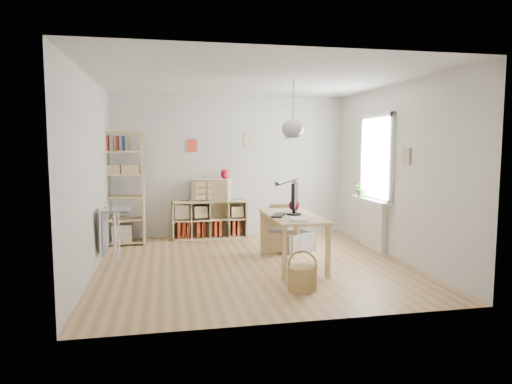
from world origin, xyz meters
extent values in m
plane|color=tan|center=(0.00, 0.00, 0.00)|extent=(4.50, 4.50, 0.00)
plane|color=silver|center=(0.00, 2.25, 1.35)|extent=(4.50, 0.00, 4.50)
plane|color=silver|center=(0.00, -2.25, 1.35)|extent=(4.50, 0.00, 4.50)
plane|color=silver|center=(-2.25, 0.00, 1.35)|extent=(0.00, 4.50, 4.50)
plane|color=silver|center=(2.25, 0.00, 1.35)|extent=(0.00, 4.50, 4.50)
plane|color=silver|center=(0.00, 0.00, 2.70)|extent=(4.50, 4.50, 0.00)
cylinder|color=black|center=(0.55, -0.15, 2.36)|extent=(0.01, 0.01, 0.68)
ellipsoid|color=white|center=(0.55, -0.15, 2.00)|extent=(0.32, 0.32, 0.27)
cube|color=white|center=(2.23, 0.60, 1.55)|extent=(0.03, 1.00, 1.30)
cube|color=white|center=(2.21, 0.06, 1.55)|extent=(0.06, 0.08, 1.46)
cube|color=white|center=(2.21, 1.14, 1.55)|extent=(0.06, 0.08, 1.46)
cube|color=white|center=(2.21, 0.60, 2.24)|extent=(0.06, 1.16, 0.08)
cube|color=white|center=(2.21, 0.60, 0.86)|extent=(0.06, 1.16, 0.08)
cube|color=white|center=(2.19, 0.60, 0.40)|extent=(0.10, 0.80, 0.80)
cube|color=white|center=(2.14, 0.60, 0.83)|extent=(0.22, 1.20, 0.06)
cube|color=tan|center=(0.55, -0.15, 0.73)|extent=(0.70, 1.50, 0.04)
cube|color=tan|center=(0.25, -0.85, 0.35)|extent=(0.06, 0.06, 0.71)
cube|color=tan|center=(0.25, 0.55, 0.35)|extent=(0.06, 0.06, 0.71)
cube|color=tan|center=(0.85, -0.85, 0.35)|extent=(0.06, 0.06, 0.71)
cube|color=tan|center=(0.85, 0.55, 0.35)|extent=(0.06, 0.06, 0.71)
cube|color=#D4BC8C|center=(-0.45, 2.04, 0.01)|extent=(1.40, 0.38, 0.03)
cube|color=#D4BC8C|center=(-0.45, 2.04, 0.70)|extent=(1.40, 0.38, 0.03)
cube|color=#D4BC8C|center=(-1.14, 2.04, 0.36)|extent=(0.03, 0.38, 0.72)
cube|color=#D4BC8C|center=(0.23, 2.04, 0.36)|extent=(0.03, 0.38, 0.72)
cube|color=#D4BC8C|center=(-0.45, 2.22, 0.36)|extent=(1.40, 0.02, 0.72)
cube|color=maroon|center=(-1.03, 2.06, 0.19)|extent=(0.06, 0.26, 0.30)
cube|color=maroon|center=(-0.94, 2.06, 0.19)|extent=(0.05, 0.26, 0.30)
cube|color=maroon|center=(-0.86, 2.06, 0.19)|extent=(0.05, 0.26, 0.30)
cube|color=maroon|center=(-0.67, 2.06, 0.19)|extent=(0.05, 0.26, 0.30)
cube|color=maroon|center=(-0.58, 2.06, 0.19)|extent=(0.05, 0.26, 0.30)
cube|color=maroon|center=(-0.35, 2.06, 0.19)|extent=(0.06, 0.26, 0.30)
cube|color=maroon|center=(-0.26, 2.06, 0.19)|extent=(0.06, 0.26, 0.30)
cube|color=maroon|center=(0.00, 2.06, 0.19)|extent=(0.06, 0.26, 0.30)
cube|color=maroon|center=(0.09, 2.06, 0.19)|extent=(0.05, 0.26, 0.30)
cube|color=tan|center=(-2.41, 1.80, 1.00)|extent=(0.04, 0.38, 2.00)
cube|color=tan|center=(-1.65, 1.80, 1.00)|extent=(0.04, 0.38, 2.00)
cube|color=tan|center=(-2.03, 1.80, 0.05)|extent=(0.76, 0.38, 0.03)
cube|color=tan|center=(-2.03, 1.80, 0.45)|extent=(0.76, 0.38, 0.03)
cube|color=tan|center=(-2.03, 1.80, 0.85)|extent=(0.76, 0.38, 0.03)
cube|color=tan|center=(-2.03, 1.80, 1.25)|extent=(0.76, 0.38, 0.03)
cube|color=tan|center=(-2.03, 1.80, 1.65)|extent=(0.76, 0.38, 0.03)
cube|color=tan|center=(-2.03, 1.80, 1.98)|extent=(0.76, 0.38, 0.03)
cube|color=navy|center=(-2.31, 1.80, 1.79)|extent=(0.04, 0.18, 0.26)
cube|color=maroon|center=(-2.23, 1.80, 1.79)|extent=(0.04, 0.18, 0.26)
cube|color=#C5B696|center=(-2.15, 1.80, 1.79)|extent=(0.04, 0.18, 0.26)
cube|color=maroon|center=(-2.07, 1.80, 1.79)|extent=(0.04, 0.18, 0.26)
cube|color=navy|center=(-1.97, 1.80, 1.79)|extent=(0.04, 0.18, 0.26)
cube|color=#C5B696|center=(-1.87, 1.80, 1.79)|extent=(0.04, 0.18, 0.26)
cube|color=gray|center=(-1.97, 0.35, 0.83)|extent=(0.40, 0.55, 0.04)
cylinder|color=white|center=(-1.97, 0.13, 0.41)|extent=(0.03, 0.03, 0.82)
cylinder|color=white|center=(-1.97, 0.57, 0.41)|extent=(0.03, 0.03, 0.82)
cube|color=gray|center=(-2.15, 0.35, 0.50)|extent=(0.02, 0.50, 0.62)
cube|color=gray|center=(0.55, 0.46, 0.42)|extent=(0.49, 0.49, 0.06)
cube|color=tan|center=(0.34, 0.35, 0.20)|extent=(0.04, 0.04, 0.39)
cube|color=tan|center=(0.43, 0.67, 0.20)|extent=(0.04, 0.04, 0.39)
cube|color=tan|center=(0.67, 0.25, 0.20)|extent=(0.04, 0.04, 0.39)
cube|color=tan|center=(0.76, 0.58, 0.20)|extent=(0.04, 0.04, 0.39)
cube|color=tan|center=(0.60, 0.63, 0.63)|extent=(0.39, 0.14, 0.36)
cylinder|color=#9B7A46|center=(0.36, -1.29, 0.15)|extent=(0.36, 0.36, 0.29)
torus|color=#9B7A46|center=(0.36, -1.29, 0.31)|extent=(0.35, 0.14, 0.36)
cube|color=#B8B8B4|center=(0.84, 0.74, 0.01)|extent=(0.72, 0.62, 0.02)
cube|color=#B8B8B4|center=(0.58, 0.62, 0.16)|extent=(0.19, 0.39, 0.31)
cube|color=#B8B8B4|center=(1.11, 0.86, 0.16)|extent=(0.19, 0.39, 0.31)
cube|color=#B8B8B4|center=(0.92, 0.56, 0.16)|extent=(0.56, 0.26, 0.31)
cube|color=#B8B8B4|center=(0.76, 0.92, 0.16)|extent=(0.56, 0.26, 0.31)
cube|color=#B8B8B4|center=(0.69, 1.08, 0.45)|extent=(0.63, 0.43, 0.39)
sphere|color=yellow|center=(0.74, 0.62, 0.23)|extent=(0.13, 0.13, 0.13)
sphere|color=#176FA4|center=(0.92, 0.83, 0.23)|extent=(0.13, 0.13, 0.13)
sphere|color=#E2421C|center=(0.83, 0.71, 0.23)|extent=(0.13, 0.13, 0.13)
sphere|color=#338C3C|center=(1.03, 0.73, 0.23)|extent=(0.13, 0.13, 0.13)
cylinder|color=black|center=(0.58, -0.13, 0.76)|extent=(0.22, 0.22, 0.02)
cylinder|color=black|center=(0.58, -0.13, 0.82)|extent=(0.05, 0.05, 0.10)
cube|color=black|center=(0.58, -0.13, 1.05)|extent=(0.23, 0.53, 0.36)
cube|color=black|center=(0.33, -0.19, 0.76)|extent=(0.30, 0.43, 0.02)
cylinder|color=black|center=(0.82, 0.52, 0.77)|extent=(0.06, 0.06, 0.04)
cylinder|color=black|center=(0.82, 0.52, 0.97)|extent=(0.02, 0.02, 0.41)
cone|color=black|center=(0.47, 0.43, 1.16)|extent=(0.10, 0.07, 0.09)
sphere|color=#510A18|center=(0.69, 0.25, 0.83)|extent=(0.17, 0.17, 0.17)
cube|color=white|center=(0.52, -0.60, 0.76)|extent=(0.30, 0.34, 0.03)
cube|color=#D4BC8C|center=(-0.41, 2.04, 0.92)|extent=(0.78, 0.58, 0.40)
ellipsoid|color=maroon|center=(-0.16, 2.04, 1.22)|extent=(0.16, 0.16, 0.19)
imported|color=#376F29|center=(2.12, 0.93, 1.02)|extent=(0.32, 0.29, 0.31)
camera|label=1|loc=(-1.25, -6.50, 1.78)|focal=32.00mm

